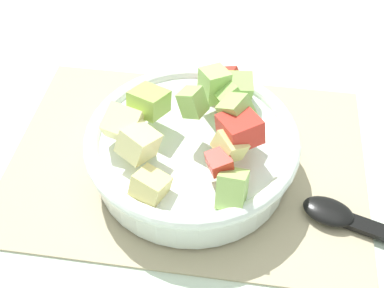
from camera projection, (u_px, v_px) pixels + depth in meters
ground_plane at (187, 161)px, 0.60m from camera, size 2.40×2.40×0.00m
placemat at (187, 159)px, 0.60m from camera, size 0.42×0.30×0.01m
salad_bowl at (193, 146)px, 0.56m from camera, size 0.24×0.24×0.12m
serving_spoon at (362, 224)px, 0.53m from camera, size 0.19×0.08×0.01m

